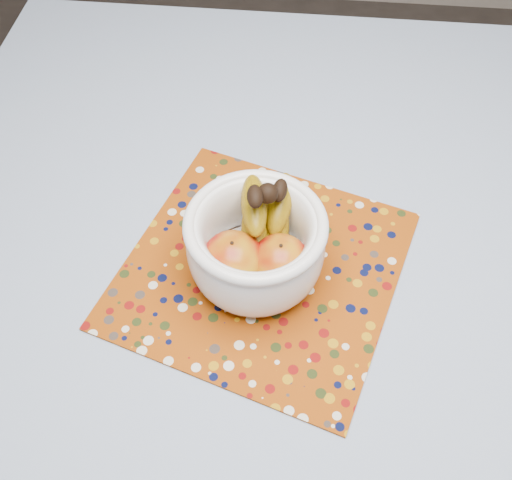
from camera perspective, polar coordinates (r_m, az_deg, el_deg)
table at (r=0.98m, az=4.96°, el=-5.17°), size 1.20×1.20×0.75m
tablecloth at (r=0.91m, az=5.31°, el=-2.46°), size 1.32×1.32×0.01m
placemat at (r=0.89m, az=0.52°, el=-2.73°), size 0.49×0.49×0.00m
fruit_bowl at (r=0.83m, az=0.23°, el=-0.11°), size 0.20×0.21×0.16m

